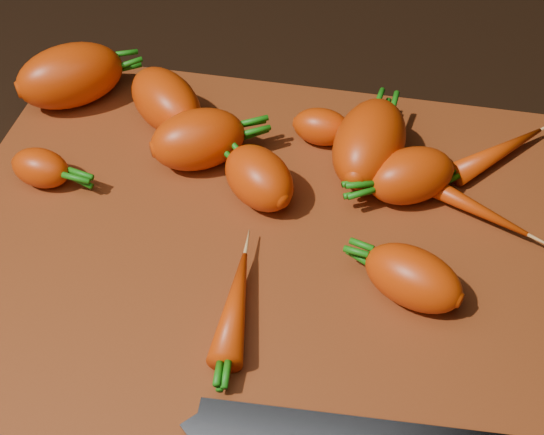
# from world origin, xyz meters

# --- Properties ---
(ground) EXTENTS (2.00, 2.00, 0.01)m
(ground) POSITION_xyz_m (0.00, 0.00, -0.01)
(ground) COLOR black
(cutting_board) EXTENTS (0.50, 0.40, 0.01)m
(cutting_board) POSITION_xyz_m (0.00, 0.00, 0.01)
(cutting_board) COLOR brown
(cutting_board) RESTS_ON ground
(carrot_0) EXTENTS (0.09, 0.08, 0.05)m
(carrot_0) POSITION_xyz_m (-0.07, 0.08, 0.04)
(carrot_0) COLOR #C93B0B
(carrot_0) RESTS_ON cutting_board
(carrot_1) EXTENTS (0.08, 0.08, 0.05)m
(carrot_1) POSITION_xyz_m (-0.02, 0.05, 0.03)
(carrot_1) COLOR #C93B0B
(carrot_1) RESTS_ON cutting_board
(carrot_2) EXTENTS (0.10, 0.09, 0.05)m
(carrot_2) POSITION_xyz_m (-0.12, 0.12, 0.04)
(carrot_2) COLOR #C93B0B
(carrot_2) RESTS_ON cutting_board
(carrot_3) EXTENTS (0.07, 0.10, 0.06)m
(carrot_3) POSITION_xyz_m (0.06, 0.10, 0.04)
(carrot_3) COLOR #C93B0B
(carrot_3) RESTS_ON cutting_board
(carrot_4) EXTENTS (0.08, 0.07, 0.04)m
(carrot_4) POSITION_xyz_m (0.10, 0.07, 0.03)
(carrot_4) COLOR #C93B0B
(carrot_4) RESTS_ON cutting_board
(carrot_5) EXTENTS (0.05, 0.04, 0.03)m
(carrot_5) POSITION_xyz_m (0.02, 0.12, 0.03)
(carrot_5) COLOR #C93B0B
(carrot_5) RESTS_ON cutting_board
(carrot_6) EXTENTS (0.08, 0.07, 0.04)m
(carrot_6) POSITION_xyz_m (0.11, -0.03, 0.03)
(carrot_6) COLOR #C93B0B
(carrot_6) RESTS_ON cutting_board
(carrot_7) EXTENTS (0.08, 0.09, 0.02)m
(carrot_7) POSITION_xyz_m (0.17, 0.13, 0.02)
(carrot_7) COLOR #C93B0B
(carrot_7) RESTS_ON cutting_board
(carrot_8) EXTENTS (0.13, 0.08, 0.02)m
(carrot_8) POSITION_xyz_m (0.13, 0.07, 0.02)
(carrot_8) COLOR #C93B0B
(carrot_8) RESTS_ON cutting_board
(carrot_9) EXTENTS (0.03, 0.09, 0.02)m
(carrot_9) POSITION_xyz_m (-0.01, -0.07, 0.02)
(carrot_9) COLOR #C93B0B
(carrot_9) RESTS_ON cutting_board
(carrot_10) EXTENTS (0.11, 0.10, 0.06)m
(carrot_10) POSITION_xyz_m (-0.21, 0.14, 0.04)
(carrot_10) COLOR #C93B0B
(carrot_10) RESTS_ON cutting_board
(carrot_11) EXTENTS (0.05, 0.04, 0.03)m
(carrot_11) POSITION_xyz_m (-0.19, 0.03, 0.03)
(carrot_11) COLOR #C93B0B
(carrot_11) RESTS_ON cutting_board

